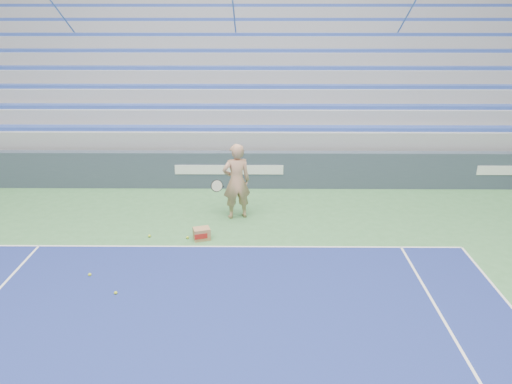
{
  "coord_description": "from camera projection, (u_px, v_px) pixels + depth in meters",
  "views": [
    {
      "loc": [
        0.91,
        1.73,
        5.13
      ],
      "look_at": [
        0.82,
        12.38,
        1.15
      ],
      "focal_mm": 35.0,
      "sensor_mm": 36.0,
      "label": 1
    }
  ],
  "objects": [
    {
      "name": "bleachers",
      "position": [
        237.0,
        81.0,
        19.59
      ],
      "size": [
        31.0,
        9.15,
        7.3
      ],
      "color": "#95989E",
      "rests_on": "ground"
    },
    {
      "name": "tennis_ball_1",
      "position": [
        149.0,
        236.0,
        11.78
      ],
      "size": [
        0.07,
        0.07,
        0.07
      ],
      "primitive_type": "sphere",
      "color": "#BBD42B",
      "rests_on": "ground"
    },
    {
      "name": "sponsor_barrier",
      "position": [
        229.0,
        170.0,
        14.86
      ],
      "size": [
        30.0,
        0.32,
        1.1
      ],
      "color": "#354151",
      "rests_on": "ground"
    },
    {
      "name": "tennis_ball_0",
      "position": [
        116.0,
        293.0,
        9.44
      ],
      "size": [
        0.07,
        0.07,
        0.07
      ],
      "primitive_type": "sphere",
      "color": "#BBD42B",
      "rests_on": "ground"
    },
    {
      "name": "tennis_ball_2",
      "position": [
        188.0,
        238.0,
        11.7
      ],
      "size": [
        0.07,
        0.07,
        0.07
      ],
      "primitive_type": "sphere",
      "color": "#BBD42B",
      "rests_on": "ground"
    },
    {
      "name": "tennis_ball_3",
      "position": [
        90.0,
        275.0,
        10.08
      ],
      "size": [
        0.07,
        0.07,
        0.07
      ],
      "primitive_type": "sphere",
      "color": "#BBD42B",
      "rests_on": "ground"
    },
    {
      "name": "ball_box",
      "position": [
        202.0,
        234.0,
        11.64
      ],
      "size": [
        0.44,
        0.39,
        0.28
      ],
      "color": "#9F754D",
      "rests_on": "ground"
    },
    {
      "name": "tennis_player",
      "position": [
        236.0,
        181.0,
        12.57
      ],
      "size": [
        1.02,
        0.94,
        1.96
      ],
      "color": "tan",
      "rests_on": "ground"
    }
  ]
}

